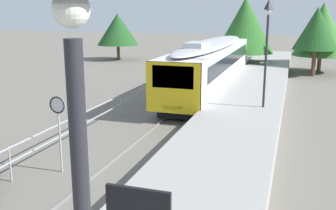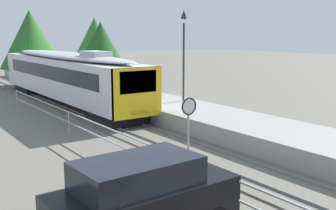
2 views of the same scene
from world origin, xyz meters
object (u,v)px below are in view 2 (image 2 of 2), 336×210
speed_limit_sign (189,117)px  parked_suv_black (143,197)px  commuter_train (67,74)px  platform_lamp_mid_platform (184,38)px

speed_limit_sign → parked_suv_black: size_ratio=0.60×
speed_limit_sign → parked_suv_black: 4.60m
parked_suv_black → commuter_train: bearing=73.4°
platform_lamp_mid_platform → parked_suv_black: (-9.93, -11.35, -3.56)m
platform_lamp_mid_platform → parked_suv_black: 15.49m
speed_limit_sign → commuter_train: bearing=82.6°
commuter_train → speed_limit_sign: commuter_train is taller
commuter_train → speed_limit_sign: size_ratio=6.86×
platform_lamp_mid_platform → commuter_train: bearing=119.2°
commuter_train → platform_lamp_mid_platform: 9.11m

